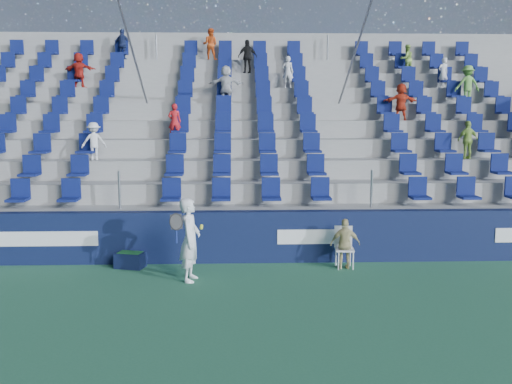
# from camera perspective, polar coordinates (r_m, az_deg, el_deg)

# --- Properties ---
(ground) EXTENTS (70.00, 70.00, 0.00)m
(ground) POSITION_cam_1_polar(r_m,az_deg,el_deg) (10.44, -0.57, -11.55)
(ground) COLOR #2D6947
(ground) RESTS_ON ground
(sponsor_wall) EXTENTS (24.00, 0.32, 1.20)m
(sponsor_wall) POSITION_cam_1_polar(r_m,az_deg,el_deg) (13.29, -0.91, -4.48)
(sponsor_wall) COLOR #10193D
(sponsor_wall) RESTS_ON ground
(grandstand) EXTENTS (24.00, 8.17, 6.63)m
(grandstand) POSITION_cam_1_polar(r_m,az_deg,el_deg) (18.11, -1.24, 3.87)
(grandstand) COLOR gray
(grandstand) RESTS_ON ground
(tennis_player) EXTENTS (0.69, 0.69, 1.73)m
(tennis_player) POSITION_cam_1_polar(r_m,az_deg,el_deg) (11.87, -6.62, -4.76)
(tennis_player) COLOR white
(tennis_player) RESTS_ON ground
(line_judge_chair) EXTENTS (0.44, 0.45, 0.93)m
(line_judge_chair) POSITION_cam_1_polar(r_m,az_deg,el_deg) (13.04, 8.78, -5.16)
(line_judge_chair) COLOR white
(line_judge_chair) RESTS_ON ground
(line_judge) EXTENTS (0.67, 0.30, 1.13)m
(line_judge) POSITION_cam_1_polar(r_m,az_deg,el_deg) (12.89, 8.91, -5.14)
(line_judge) COLOR #C4B77E
(line_judge) RESTS_ON ground
(ball_bin) EXTENTS (0.71, 0.56, 0.35)m
(ball_bin) POSITION_cam_1_polar(r_m,az_deg,el_deg) (13.22, -12.46, -6.57)
(ball_bin) COLOR #0E1533
(ball_bin) RESTS_ON ground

